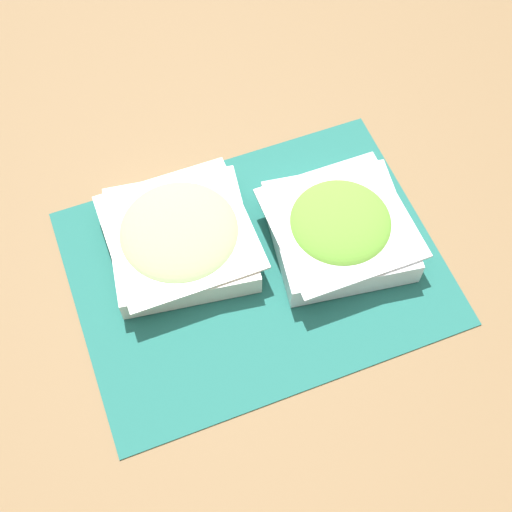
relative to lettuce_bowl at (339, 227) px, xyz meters
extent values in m
plane|color=olive|center=(-0.13, 0.00, -0.03)|extent=(3.00, 3.00, 0.00)
cube|color=#236B60|center=(-0.13, 0.00, -0.03)|extent=(0.52, 0.39, 0.00)
cube|color=white|center=(0.00, 0.00, -0.01)|extent=(0.21, 0.21, 0.04)
cube|color=white|center=(0.00, 0.00, 0.02)|extent=(0.19, 0.19, 0.00)
ellipsoid|color=#6BAD38|center=(0.00, 0.00, 0.01)|extent=(0.15, 0.15, 0.04)
cube|color=silver|center=(-0.22, 0.07, -0.01)|extent=(0.22, 0.22, 0.04)
cube|color=silver|center=(-0.22, 0.07, 0.01)|extent=(0.20, 0.20, 0.00)
ellipsoid|color=#A8CC7F|center=(-0.22, 0.07, 0.01)|extent=(0.17, 0.17, 0.04)
camera|label=1|loc=(-0.30, -0.46, 0.87)|focal=50.00mm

